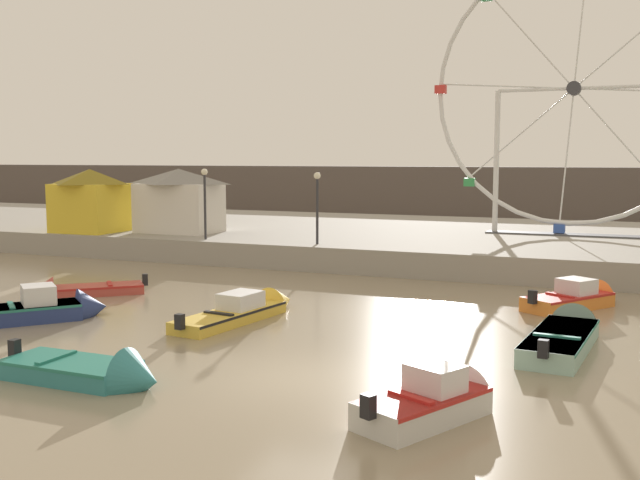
# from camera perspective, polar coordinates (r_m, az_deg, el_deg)

# --- Properties ---
(ground_plane) EXTENTS (240.00, 240.00, 0.00)m
(ground_plane) POSITION_cam_1_polar(r_m,az_deg,el_deg) (17.56, -1.55, -10.56)
(ground_plane) COLOR gray
(quay_promenade) EXTENTS (110.00, 19.77, 1.14)m
(quay_promenade) POSITION_cam_1_polar(r_m,az_deg,el_deg) (40.85, 12.85, -0.20)
(quay_promenade) COLOR gray
(quay_promenade) RESTS_ON ground_plane
(distant_town_skyline) EXTENTS (140.00, 3.00, 4.40)m
(distant_town_skyline) POSITION_cam_1_polar(r_m,az_deg,el_deg) (60.13, 16.14, 3.31)
(distant_town_skyline) COLOR #564C47
(distant_town_skyline) RESTS_ON ground_plane
(motorboat_navy_blue) EXTENTS (3.67, 4.00, 1.51)m
(motorboat_navy_blue) POSITION_cam_1_polar(r_m,az_deg,el_deg) (25.10, -20.16, -4.96)
(motorboat_navy_blue) COLOR navy
(motorboat_navy_blue) RESTS_ON ground_plane
(motorboat_faded_red) EXTENTS (3.83, 3.63, 1.16)m
(motorboat_faded_red) POSITION_cam_1_polar(r_m,az_deg,el_deg) (29.11, -18.25, -3.70)
(motorboat_faded_red) COLOR #B24238
(motorboat_faded_red) RESTS_ON ground_plane
(motorboat_pale_grey) EXTENTS (2.65, 3.75, 1.39)m
(motorboat_pale_grey) POSITION_cam_1_polar(r_m,az_deg,el_deg) (15.25, 9.27, -11.89)
(motorboat_pale_grey) COLOR silver
(motorboat_pale_grey) RESTS_ON ground_plane
(motorboat_teal_painted) EXTENTS (4.20, 1.47, 1.36)m
(motorboat_teal_painted) POSITION_cam_1_polar(r_m,az_deg,el_deg) (17.83, -16.76, -9.75)
(motorboat_teal_painted) COLOR teal
(motorboat_teal_painted) RESTS_ON ground_plane
(motorboat_orange_hull) EXTENTS (3.43, 4.28, 1.37)m
(motorboat_orange_hull) POSITION_cam_1_polar(r_m,az_deg,el_deg) (27.13, 19.44, -4.18)
(motorboat_orange_hull) COLOR orange
(motorboat_orange_hull) RESTS_ON ground_plane
(motorboat_mustard_yellow) EXTENTS (1.98, 5.88, 1.28)m
(motorboat_mustard_yellow) POSITION_cam_1_polar(r_m,az_deg,el_deg) (24.12, -5.41, -5.28)
(motorboat_mustard_yellow) COLOR gold
(motorboat_mustard_yellow) RESTS_ON ground_plane
(motorboat_seafoam) EXTENTS (1.83, 5.92, 1.32)m
(motorboat_seafoam) POSITION_cam_1_polar(r_m,az_deg,el_deg) (21.76, 18.43, -6.82)
(motorboat_seafoam) COLOR #93BCAD
(motorboat_seafoam) RESTS_ON ground_plane
(ferris_wheel_white_frame) EXTENTS (14.20, 1.20, 14.39)m
(ferris_wheel_white_frame) POSITION_cam_1_polar(r_m,az_deg,el_deg) (40.13, 18.92, 10.66)
(ferris_wheel_white_frame) COLOR silver
(ferris_wheel_white_frame) RESTS_ON quay_promenade
(carnival_booth_yellow_awning) EXTENTS (3.68, 3.49, 3.37)m
(carnival_booth_yellow_awning) POSITION_cam_1_polar(r_m,az_deg,el_deg) (41.79, -17.22, 3.01)
(carnival_booth_yellow_awning) COLOR yellow
(carnival_booth_yellow_awning) RESTS_ON quay_promenade
(carnival_booth_white_ticket) EXTENTS (4.56, 3.12, 3.39)m
(carnival_booth_white_ticket) POSITION_cam_1_polar(r_m,az_deg,el_deg) (40.29, -10.77, 3.08)
(carnival_booth_white_ticket) COLOR silver
(carnival_booth_white_ticket) RESTS_ON quay_promenade
(promenade_lamp_near) EXTENTS (0.32, 0.32, 3.44)m
(promenade_lamp_near) POSITION_cam_1_polar(r_m,az_deg,el_deg) (36.50, -8.85, 3.63)
(promenade_lamp_near) COLOR #2D2D33
(promenade_lamp_near) RESTS_ON quay_promenade
(promenade_lamp_far) EXTENTS (0.32, 0.32, 3.31)m
(promenade_lamp_far) POSITION_cam_1_polar(r_m,az_deg,el_deg) (34.01, -0.22, 3.38)
(promenade_lamp_far) COLOR #2D2D33
(promenade_lamp_far) RESTS_ON quay_promenade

